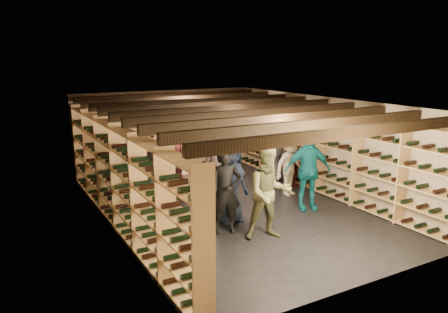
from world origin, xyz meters
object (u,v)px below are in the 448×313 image
person_0 (156,190)px  person_5 (174,170)px  person_3 (290,166)px  person_6 (230,183)px  crate_loose (198,172)px  person_2 (269,193)px  person_12 (275,153)px  person_9 (132,172)px  crate_stack_left (180,183)px  person_1 (225,191)px  person_7 (217,169)px  crate_stack_right (194,176)px  person_8 (297,160)px  person_4 (308,171)px

person_0 → person_5: (0.98, 1.44, -0.05)m
person_3 → person_6: (-2.23, -0.88, 0.10)m
crate_loose → person_2: bearing=-99.5°
crate_loose → person_5: size_ratio=0.33×
person_2 → person_12: person_2 is taller
person_6 → person_9: bearing=116.5°
crate_loose → person_2: (-0.80, -4.77, 0.80)m
crate_stack_left → person_9: (-1.44, -0.64, 0.62)m
person_1 → person_5: size_ratio=1.10×
person_0 → person_7: (1.65, 0.54, 0.09)m
crate_stack_left → person_3: person_3 is taller
crate_stack_right → crate_loose: (0.55, 0.95, -0.17)m
person_9 → person_2: bearing=-62.0°
person_12 → person_5: bearing=-155.7°
crate_stack_right → person_0: (-1.95, -2.38, 0.56)m
person_6 → person_9: 2.31m
crate_stack_left → person_1: size_ratio=0.32×
person_6 → person_8: person_6 is taller
crate_loose → person_3: 3.14m
crate_stack_left → crate_loose: 1.76m
person_3 → person_6: bearing=-168.2°
crate_stack_left → person_3: bearing=-32.8°
person_8 → person_0: bearing=-177.7°
person_8 → person_2: bearing=-146.2°
person_4 → person_5: bearing=161.8°
person_9 → person_5: bearing=0.2°
crate_loose → person_12: bearing=-52.7°
person_6 → crate_stack_left: bearing=77.3°
person_5 → person_9: 1.06m
crate_loose → person_3: (1.19, -2.83, 0.66)m
person_2 → crate_stack_right: bearing=102.4°
person_2 → person_5: (-0.72, 2.87, -0.12)m
person_0 → person_12: person_12 is taller
person_0 → person_1: (1.11, -0.81, 0.03)m
person_12 → crate_loose: bearing=150.9°
person_2 → person_12: bearing=68.8°
person_4 → person_0: bearing=-167.8°
person_4 → person_6: person_4 is taller
person_8 → person_12: (-0.22, 0.65, 0.09)m
person_3 → person_6: size_ratio=0.88×
person_0 → person_2: size_ratio=0.91×
person_0 → person_9: (-0.07, 1.35, 0.06)m
person_8 → person_1: bearing=-160.6°
crate_stack_right → person_6: person_6 is taller
person_5 → person_1: bearing=-66.1°
person_5 → person_2: bearing=-55.5°
person_9 → person_4: bearing=-32.7°
person_5 → person_6: person_6 is taller
crate_stack_right → person_1: person_1 is taller
person_2 → person_12: size_ratio=1.03×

